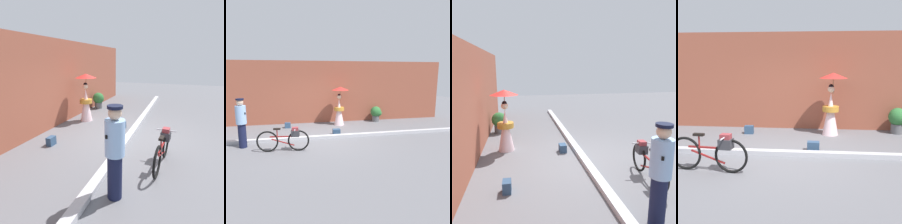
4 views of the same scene
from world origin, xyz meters
The scene contains 9 objects.
ground_plane centered at (0.00, 0.00, 0.00)m, with size 30.00×30.00×0.00m, color slate.
building_wall centered at (0.00, 3.04, 1.56)m, with size 14.00×0.40×3.12m, color brown.
sidewalk_curb centered at (0.00, 0.00, 0.06)m, with size 14.00×0.20×0.12m, color #B2B2B7.
bicycle_near_officer centered at (-1.34, -1.14, 0.42)m, with size 1.69×0.48×0.80m.
person_officer centered at (-2.80, -0.46, 0.91)m, with size 0.35×0.34×1.69m.
person_with_parasol centered at (1.15, 2.11, 0.95)m, with size 0.83×0.83×1.87m.
potted_plant_by_door centered at (3.22, 2.47, 0.45)m, with size 0.57×0.56×0.80m.
backpack_on_pavement centered at (0.67, 0.43, 0.12)m, with size 0.30×0.20×0.24m.
backpack_spare centered at (-1.34, 1.98, 0.13)m, with size 0.27×0.17×0.25m.
Camera 1 is at (-5.59, -1.42, 2.38)m, focal length 30.91 mm.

